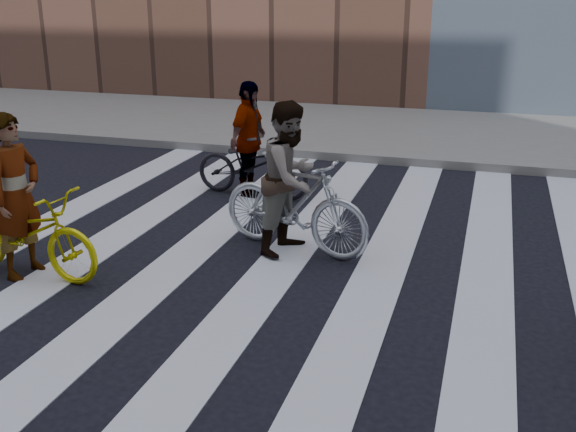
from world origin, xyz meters
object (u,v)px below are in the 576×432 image
at_px(bike_yellow_left, 25,232).
at_px(bike_dark_rear, 252,165).
at_px(bike_silver_mid, 295,204).
at_px(rider_rear, 249,140).
at_px(rider_left, 16,196).
at_px(rider_mid, 290,178).

relative_size(bike_yellow_left, bike_dark_rear, 1.04).
relative_size(bike_silver_mid, rider_rear, 1.14).
bearing_deg(bike_silver_mid, bike_yellow_left, 136.18).
distance_m(rider_left, rider_rear, 3.64).
bearing_deg(rider_left, rider_mid, -53.50).
bearing_deg(bike_silver_mid, rider_mid, 105.43).
height_order(bike_dark_rear, rider_mid, rider_mid).
bearing_deg(rider_rear, bike_dark_rear, -84.33).
bearing_deg(rider_left, bike_silver_mid, -53.99).
bearing_deg(rider_left, bike_dark_rear, -15.88).
bearing_deg(bike_yellow_left, rider_rear, -14.41).
bearing_deg(bike_yellow_left, rider_mid, -52.99).
distance_m(rider_mid, rider_rear, 2.26).
xyz_separation_m(bike_yellow_left, rider_rear, (1.25, 3.40, 0.36)).
relative_size(rider_mid, rider_rear, 1.04).
bearing_deg(bike_dark_rear, bike_silver_mid, -142.04).
xyz_separation_m(bike_yellow_left, bike_silver_mid, (2.51, 1.49, 0.09)).
distance_m(bike_yellow_left, rider_rear, 3.64).
distance_m(bike_yellow_left, rider_left, 0.40).
height_order(bike_yellow_left, rider_mid, rider_mid).
xyz_separation_m(bike_silver_mid, rider_rear, (-1.26, 1.91, 0.26)).
xyz_separation_m(rider_mid, rider_rear, (-1.21, 1.91, -0.04)).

